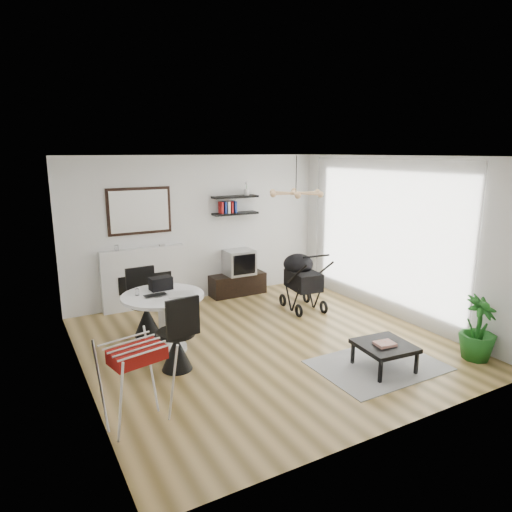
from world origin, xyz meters
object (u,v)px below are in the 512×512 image
dining_table (164,314)px  stroller (302,283)px  fireplace (144,271)px  drying_rack (137,383)px  coffee_table (385,347)px  potted_plant (478,328)px  crt_tv (239,262)px  tv_console (238,284)px

dining_table → stroller: (2.72, 0.55, -0.08)m
fireplace → stroller: size_ratio=1.97×
fireplace → drying_rack: bearing=-106.7°
coffee_table → potted_plant: (1.32, -0.38, 0.13)m
crt_tv → drying_rack: drying_rack is taller
crt_tv → stroller: (0.61, -1.27, -0.19)m
tv_console → coffee_table: 3.77m
crt_tv → fireplace: bearing=176.0°
fireplace → dining_table: fireplace is taller
tv_console → potted_plant: (1.54, -4.14, 0.23)m
stroller → potted_plant: (0.90, -2.87, -0.03)m
potted_plant → crt_tv: bearing=110.1°
tv_console → potted_plant: 4.43m
fireplace → potted_plant: bearing=-51.9°
dining_table → drying_rack: size_ratio=1.25×
drying_rack → dining_table: bearing=51.1°
potted_plant → coffee_table: bearing=163.8°
fireplace → coffee_table: bearing=-62.4°
drying_rack → stroller: size_ratio=0.83×
tv_console → crt_tv: 0.45m
drying_rack → stroller: 4.15m
tv_console → dining_table: (-2.08, -1.83, 0.34)m
fireplace → tv_console: (1.81, -0.13, -0.48)m
dining_table → potted_plant: potted_plant is taller
tv_console → crt_tv: bearing=-6.8°
fireplace → drying_rack: (-1.08, -3.60, -0.21)m
drying_rack → coffee_table: drying_rack is taller
fireplace → crt_tv: fireplace is taller
stroller → crt_tv: bearing=121.8°
crt_tv → potted_plant: size_ratio=0.63×
potted_plant → fireplace: bearing=128.1°
crt_tv → dining_table: crt_tv is taller
coffee_table → drying_rack: bearing=174.7°
potted_plant → stroller: bearing=107.5°
tv_console → drying_rack: 4.52m
tv_console → potted_plant: size_ratio=1.26×
drying_rack → coffee_table: bearing=-18.0°
stroller → potted_plant: stroller is taller
dining_table → fireplace: bearing=82.1°
fireplace → potted_plant: size_ratio=2.47×
stroller → potted_plant: bearing=-66.3°
dining_table → stroller: stroller is taller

